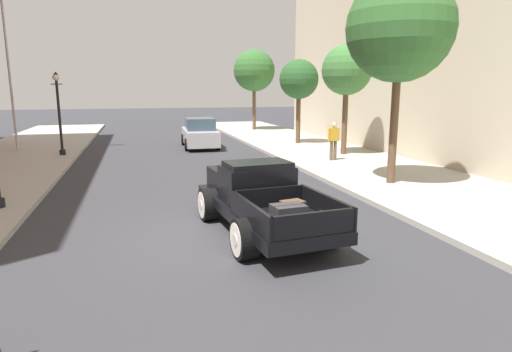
% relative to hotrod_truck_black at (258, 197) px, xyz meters
% --- Properties ---
extents(ground_plane, '(140.00, 140.00, 0.00)m').
position_rel_hotrod_truck_black_xyz_m(ground_plane, '(-0.89, -0.06, -0.75)').
color(ground_plane, '#333338').
extents(sidewalk_right, '(5.50, 64.00, 0.15)m').
position_rel_hotrod_truck_black_xyz_m(sidewalk_right, '(6.36, -0.06, -0.68)').
color(sidewalk_right, '#ADA89E').
rests_on(sidewalk_right, ground).
extents(hotrod_truck_black, '(2.49, 5.04, 1.58)m').
position_rel_hotrod_truck_black_xyz_m(hotrod_truck_black, '(0.00, 0.00, 0.00)').
color(hotrod_truck_black, black).
rests_on(hotrod_truck_black, ground).
extents(car_background_silver, '(1.98, 4.36, 1.65)m').
position_rel_hotrod_truck_black_xyz_m(car_background_silver, '(0.77, 14.83, 0.01)').
color(car_background_silver, '#B7B7BC').
rests_on(car_background_silver, ground).
extents(pedestrian_sidewalk_right, '(0.53, 0.22, 1.65)m').
position_rel_hotrod_truck_black_xyz_m(pedestrian_sidewalk_right, '(5.63, 7.91, 0.33)').
color(pedestrian_sidewalk_right, brown).
rests_on(pedestrian_sidewalk_right, sidewalk_right).
extents(street_lamp_far, '(0.50, 0.32, 3.85)m').
position_rel_hotrod_truck_black_xyz_m(street_lamp_far, '(-6.08, 12.81, 1.63)').
color(street_lamp_far, black).
rests_on(street_lamp_far, sidewalk_left).
extents(flagpole, '(1.74, 0.16, 9.16)m').
position_rel_hotrod_truck_black_xyz_m(flagpole, '(-8.36, 15.30, 5.02)').
color(flagpole, '#B2B2B7').
rests_on(flagpole, sidewalk_left).
extents(street_tree_nearest, '(3.35, 3.35, 6.59)m').
position_rel_hotrod_truck_black_xyz_m(street_tree_nearest, '(5.45, 3.11, 4.29)').
color(street_tree_nearest, brown).
rests_on(street_tree_nearest, sidewalk_right).
extents(street_tree_second, '(2.33, 2.33, 5.11)m').
position_rel_hotrod_truck_black_xyz_m(street_tree_second, '(6.95, 9.53, 3.30)').
color(street_tree_second, brown).
rests_on(street_tree_second, sidewalk_right).
extents(street_tree_third, '(2.22, 2.22, 4.74)m').
position_rel_hotrod_truck_black_xyz_m(street_tree_third, '(6.38, 14.20, 2.99)').
color(street_tree_third, brown).
rests_on(street_tree_third, sidewalk_right).
extents(street_tree_farthest, '(3.14, 3.14, 6.05)m').
position_rel_hotrod_truck_black_xyz_m(street_tree_farthest, '(6.24, 23.38, 3.86)').
color(street_tree_farthest, brown).
rests_on(street_tree_farthest, sidewalk_right).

